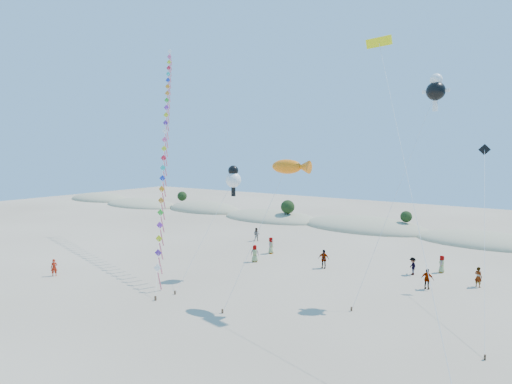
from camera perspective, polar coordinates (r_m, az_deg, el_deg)
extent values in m
plane|color=gray|center=(29.29, -20.25, -17.90)|extent=(160.00, 160.00, 0.00)
ellipsoid|color=gray|center=(106.13, -20.13, -0.96)|extent=(17.00, 9.35, 3.20)
ellipsoid|color=#183D16|center=(106.04, -20.14, -0.49)|extent=(13.60, 6.12, 0.68)
ellipsoid|color=gray|center=(92.70, -15.10, -1.72)|extent=(18.00, 9.90, 2.80)
ellipsoid|color=#183D16|center=(92.61, -15.11, -1.25)|extent=(14.40, 6.48, 0.72)
ellipsoid|color=gray|center=(82.59, -6.91, -2.45)|extent=(16.00, 8.80, 3.60)
ellipsoid|color=#183D16|center=(82.45, -6.92, -1.77)|extent=(12.80, 5.76, 0.64)
ellipsoid|color=gray|center=(71.92, 1.96, -3.61)|extent=(17.60, 9.68, 3.00)
ellipsoid|color=#183D16|center=(71.79, 1.96, -2.96)|extent=(14.08, 6.34, 0.70)
ellipsoid|color=gray|center=(65.50, 14.22, -4.69)|extent=(19.00, 10.45, 3.40)
ellipsoid|color=#183D16|center=(65.34, 14.24, -3.88)|extent=(15.20, 6.84, 0.76)
ellipsoid|color=gray|center=(60.57, 28.15, -6.02)|extent=(16.40, 9.02, 2.80)
ellipsoid|color=#183D16|center=(60.43, 28.19, -5.31)|extent=(13.12, 5.90, 0.66)
sphere|color=black|center=(86.50, -9.82, -0.55)|extent=(1.90, 1.90, 1.90)
sphere|color=black|center=(68.48, 4.25, -1.99)|extent=(2.20, 2.20, 2.20)
sphere|color=black|center=(63.45, 19.39, -3.12)|extent=(1.60, 1.60, 1.60)
cube|color=#3F2D1E|center=(34.67, -13.26, -13.63)|extent=(0.12, 0.12, 0.35)
cylinder|color=silver|center=(47.74, -12.10, 6.85)|extent=(20.47, 21.97, 25.32)
cube|color=white|center=(36.34, -13.02, -9.82)|extent=(1.25, 0.49, 1.31)
cube|color=#DF5E78|center=(36.55, -12.73, -11.52)|extent=(0.19, 0.45, 1.55)
cube|color=#5D2596|center=(37.21, -12.91, -7.91)|extent=(1.25, 0.49, 1.31)
cube|color=#DF5E78|center=(37.39, -12.63, -9.58)|extent=(0.19, 0.45, 1.55)
cube|color=#D3DF17|center=(38.13, -12.81, -6.08)|extent=(1.25, 0.49, 1.31)
cube|color=#DF5E78|center=(38.26, -12.54, -7.72)|extent=(0.19, 0.45, 1.55)
cube|color=purple|center=(39.08, -12.71, -4.34)|extent=(1.25, 0.49, 1.31)
cube|color=#DF5E78|center=(39.18, -12.45, -5.95)|extent=(0.19, 0.45, 1.55)
cube|color=green|center=(40.06, -12.62, -2.69)|extent=(1.25, 0.49, 1.31)
cube|color=#DF5E78|center=(40.13, -12.36, -4.25)|extent=(0.19, 0.45, 1.55)
cube|color=orange|center=(41.08, -12.54, -1.11)|extent=(1.25, 0.49, 1.31)
cube|color=#DF5E78|center=(41.12, -12.28, -2.64)|extent=(0.19, 0.45, 1.55)
cube|color=orange|center=(42.12, -12.45, 0.39)|extent=(1.25, 0.49, 1.31)
cube|color=#DF5E78|center=(42.14, -12.21, -1.11)|extent=(0.19, 0.45, 1.55)
cube|color=#1736C4|center=(43.20, -12.37, 1.81)|extent=(1.25, 0.49, 1.31)
cube|color=#DF5E78|center=(43.19, -12.13, 0.35)|extent=(0.19, 0.45, 1.55)
cube|color=#1AC5B8|center=(44.30, -12.30, 3.16)|extent=(1.25, 0.49, 1.31)
cube|color=#DF5E78|center=(44.26, -12.06, 1.74)|extent=(0.19, 0.45, 1.55)
cube|color=red|center=(45.42, -12.23, 4.45)|extent=(1.25, 0.49, 1.31)
cube|color=#DF5E78|center=(45.36, -12.00, 3.07)|extent=(0.19, 0.45, 1.55)
cube|color=#CBE81B|center=(46.56, -12.16, 5.68)|extent=(1.25, 0.49, 1.31)
cube|color=#DF5E78|center=(46.48, -11.93, 4.33)|extent=(0.19, 0.45, 1.55)
cube|color=#F94E90|center=(47.73, -12.10, 6.84)|extent=(1.25, 0.49, 1.31)
cube|color=#DF5E78|center=(47.62, -11.87, 5.53)|extent=(0.19, 0.45, 1.55)
cube|color=white|center=(48.91, -12.03, 7.95)|extent=(1.25, 0.49, 1.31)
cube|color=#DF5E78|center=(48.78, -11.82, 6.67)|extent=(0.19, 0.45, 1.55)
cube|color=#5D2596|center=(50.12, -11.97, 9.01)|extent=(1.25, 0.49, 1.31)
cube|color=#DF5E78|center=(49.96, -11.76, 7.76)|extent=(0.19, 0.45, 1.55)
cube|color=#D3DF17|center=(51.33, -11.92, 10.02)|extent=(1.25, 0.49, 1.31)
cube|color=#DF5E78|center=(51.16, -11.71, 8.80)|extent=(0.19, 0.45, 1.55)
cube|color=purple|center=(52.57, -11.86, 10.98)|extent=(1.25, 0.49, 1.31)
cube|color=#DF5E78|center=(52.38, -11.66, 9.79)|extent=(0.19, 0.45, 1.55)
cube|color=green|center=(53.81, -11.81, 11.89)|extent=(1.25, 0.49, 1.31)
cube|color=#DF5E78|center=(53.61, -11.61, 10.74)|extent=(0.19, 0.45, 1.55)
cube|color=orange|center=(55.07, -11.76, 12.77)|extent=(1.25, 0.49, 1.31)
cube|color=#DF5E78|center=(54.85, -11.56, 11.64)|extent=(0.19, 0.45, 1.55)
cube|color=orange|center=(56.35, -11.71, 13.60)|extent=(1.25, 0.49, 1.31)
cube|color=#DF5E78|center=(56.11, -11.52, 12.51)|extent=(0.19, 0.45, 1.55)
cube|color=#1736C4|center=(57.63, -11.66, 14.40)|extent=(1.25, 0.49, 1.31)
cube|color=#DF5E78|center=(57.38, -11.48, 13.33)|extent=(0.19, 0.45, 1.55)
cube|color=#1AC5B8|center=(58.92, -11.62, 15.16)|extent=(1.25, 0.49, 1.31)
cube|color=#DF5E78|center=(58.66, -11.43, 14.12)|extent=(0.19, 0.45, 1.55)
cube|color=red|center=(60.23, -11.58, 15.89)|extent=(1.25, 0.49, 1.31)
cube|color=#DF5E78|center=(59.95, -11.39, 14.88)|extent=(0.19, 0.45, 1.55)
cube|color=#CBE81B|center=(61.54, -11.53, 16.59)|extent=(1.25, 0.49, 1.31)
cube|color=#DF5E78|center=(61.25, -11.36, 15.60)|extent=(0.19, 0.45, 1.55)
cube|color=#F94E90|center=(62.87, -11.49, 17.26)|extent=(1.25, 0.49, 1.31)
cube|color=#DF5E78|center=(62.56, -11.32, 16.30)|extent=(0.19, 0.45, 1.55)
cube|color=white|center=(64.20, -11.45, 17.90)|extent=(1.25, 0.49, 1.31)
cube|color=#DF5E78|center=(63.88, -11.28, 16.96)|extent=(0.19, 0.45, 1.55)
cube|color=#3F2D1E|center=(31.50, -4.51, -15.56)|extent=(0.10, 0.10, 0.30)
cylinder|color=silver|center=(31.14, -0.10, -6.19)|extent=(2.50, 4.65, 10.31)
ellipsoid|color=orange|center=(31.79, 4.11, 3.40)|extent=(2.45, 1.08, 1.08)
cone|color=orange|center=(31.12, 6.29, 3.33)|extent=(0.98, 0.98, 0.98)
cube|color=#3F2D1E|center=(35.73, -10.75, -13.04)|extent=(0.10, 0.10, 0.30)
cylinder|color=silver|center=(36.82, -6.69, -5.54)|extent=(0.70, 6.88, 8.86)
sphere|color=white|center=(38.66, -3.04, 1.64)|extent=(1.40, 1.40, 1.40)
sphere|color=black|center=(38.61, -3.05, 2.88)|extent=(0.93, 0.93, 0.93)
cube|color=black|center=(38.75, -3.04, 0.01)|extent=(0.35, 0.18, 0.80)
cube|color=#3F2D1E|center=(32.52, 12.61, -14.98)|extent=(0.10, 0.10, 0.30)
cylinder|color=silver|center=(33.29, 18.03, -0.72)|extent=(3.70, 6.84, 16.02)
sphere|color=black|center=(36.23, 22.85, 12.30)|extent=(1.42, 1.42, 1.42)
sphere|color=white|center=(36.35, 22.90, 13.63)|extent=(0.93, 0.93, 0.93)
cube|color=white|center=(36.11, 22.78, 10.55)|extent=(0.35, 0.18, 0.80)
cube|color=white|center=(36.38, 21.74, 12.31)|extent=(0.60, 0.15, 0.25)
cube|color=white|center=(36.09, 23.96, 12.28)|extent=(0.60, 0.15, 0.25)
cylinder|color=silver|center=(25.02, 19.71, 1.15)|extent=(9.02, 15.17, 19.43)
cube|color=#F7ED0D|center=(34.43, 16.06, 18.67)|extent=(2.04, 0.83, 0.72)
cube|color=black|center=(34.45, 16.07, 18.66)|extent=(1.97, 0.51, 0.19)
cube|color=#3F2D1E|center=(28.19, 28.21, -18.85)|extent=(0.10, 0.10, 0.30)
cylinder|color=silver|center=(33.67, 28.18, -4.87)|extent=(2.23, 14.64, 11.57)
cube|color=black|center=(40.56, 28.17, 5.01)|extent=(0.93, 0.28, 0.96)
imported|color=#A91F0D|center=(43.85, -25.32, -9.10)|extent=(0.66, 0.68, 1.57)
imported|color=slate|center=(48.11, 2.00, -7.13)|extent=(0.74, 0.99, 1.82)
imported|color=slate|center=(44.54, -0.16, -8.19)|extent=(1.03, 0.90, 1.78)
imported|color=slate|center=(42.75, 9.00, -8.81)|extent=(1.15, 0.67, 1.84)
imported|color=slate|center=(42.68, 20.15, -9.26)|extent=(1.08, 1.21, 1.63)
imported|color=slate|center=(41.20, 27.52, -10.01)|extent=(0.75, 0.65, 1.73)
imported|color=slate|center=(44.40, 23.53, -8.81)|extent=(0.52, 0.80, 1.63)
imported|color=slate|center=(54.50, 0.08, -5.69)|extent=(0.98, 0.86, 1.67)
imported|color=slate|center=(38.83, 21.87, -10.73)|extent=(1.02, 0.44, 1.72)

